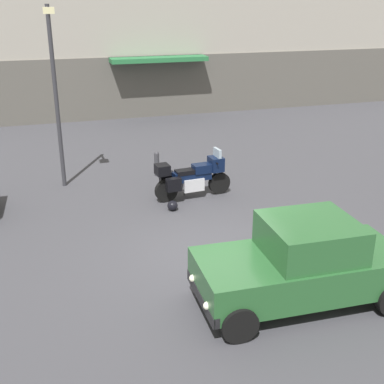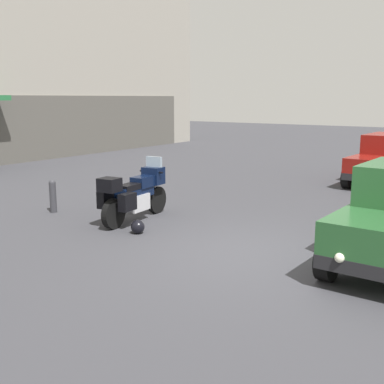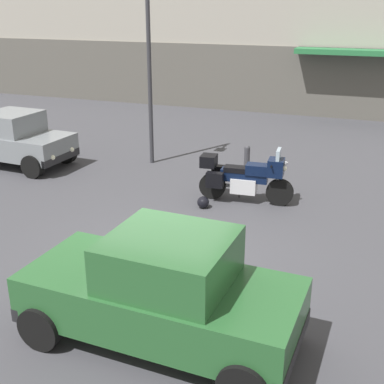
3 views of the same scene
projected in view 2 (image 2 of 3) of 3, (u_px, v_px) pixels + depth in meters
ground_plane at (262, 255)px, 8.42m from camera, size 80.00×80.00×0.00m
motorcycle at (135, 193)px, 10.64m from camera, size 2.26×0.82×1.36m
helmet at (138, 227)px, 9.71m from camera, size 0.28×0.28×0.28m
bollard_curbside at (53, 195)px, 11.46m from camera, size 0.16×0.16×0.80m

